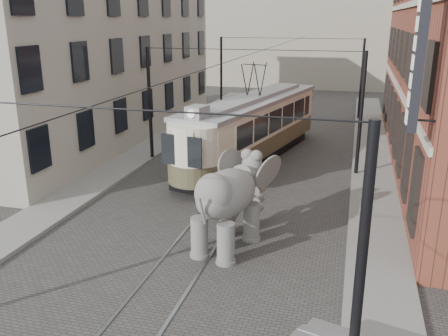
% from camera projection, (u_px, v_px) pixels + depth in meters
% --- Properties ---
extents(ground, '(120.00, 120.00, 0.00)m').
position_uv_depth(ground, '(221.00, 210.00, 19.40)').
color(ground, '#3E3C39').
extents(tram_rails, '(1.54, 80.00, 0.02)m').
position_uv_depth(tram_rails, '(221.00, 210.00, 19.40)').
color(tram_rails, slate).
rests_on(tram_rails, ground).
extents(sidewalk_right, '(2.00, 60.00, 0.15)m').
position_uv_depth(sidewalk_right, '(376.00, 225.00, 17.86)').
color(sidewalk_right, slate).
rests_on(sidewalk_right, ground).
extents(sidewalk_left, '(2.00, 60.00, 0.15)m').
position_uv_depth(sidewalk_left, '(78.00, 193.00, 21.03)').
color(sidewalk_left, slate).
rests_on(sidewalk_left, ground).
extents(stucco_building, '(7.00, 24.00, 10.00)m').
position_uv_depth(stucco_building, '(94.00, 58.00, 29.89)').
color(stucco_building, gray).
rests_on(stucco_building, ground).
extents(distant_block, '(28.00, 10.00, 14.00)m').
position_uv_depth(distant_block, '(317.00, 21.00, 54.10)').
color(distant_block, gray).
rests_on(distant_block, ground).
extents(catenary, '(11.00, 30.20, 6.00)m').
position_uv_depth(catenary, '(245.00, 114.00, 23.16)').
color(catenary, black).
rests_on(catenary, ground).
extents(tram, '(5.41, 13.27, 5.16)m').
position_uv_depth(tram, '(253.00, 113.00, 25.55)').
color(tram, beige).
rests_on(tram, ground).
extents(elephant, '(3.73, 5.39, 3.01)m').
position_uv_depth(elephant, '(227.00, 206.00, 15.80)').
color(elephant, '#625F5A').
rests_on(elephant, ground).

